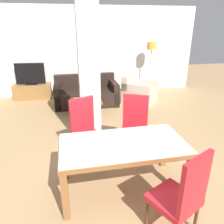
{
  "coord_description": "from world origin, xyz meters",
  "views": [
    {
      "loc": [
        -0.64,
        -2.41,
        2.18
      ],
      "look_at": [
        0.0,
        0.72,
        0.88
      ],
      "focal_mm": 35.0,
      "sensor_mm": 36.0,
      "label": 1
    }
  ],
  "objects": [
    {
      "name": "dining_chair_far_right",
      "position": [
        0.41,
        0.85,
        0.55
      ],
      "size": [
        0.62,
        0.62,
        1.07
      ],
      "rotation": [
        0.0,
        0.0,
        2.69
      ],
      "color": "red",
      "rests_on": "ground_plane"
    },
    {
      "name": "sofa",
      "position": [
        -0.16,
        3.63,
        0.28
      ],
      "size": [
        1.75,
        0.92,
        0.81
      ],
      "rotation": [
        0.0,
        0.0,
        3.14
      ],
      "color": "black",
      "rests_on": "ground_plane"
    },
    {
      "name": "dining_chair_far_left",
      "position": [
        -0.41,
        0.86,
        0.55
      ],
      "size": [
        0.61,
        0.61,
        1.07
      ],
      "rotation": [
        0.0,
        0.0,
        -2.69
      ],
      "color": "red",
      "rests_on": "ground_plane"
    },
    {
      "name": "dining_chair_near_right",
      "position": [
        0.41,
        -0.84,
        0.55
      ],
      "size": [
        0.62,
        0.62,
        1.07
      ],
      "rotation": [
        0.0,
        0.0,
        0.46
      ],
      "color": "red",
      "rests_on": "ground_plane"
    },
    {
      "name": "floor_lamp",
      "position": [
        1.96,
        4.18,
        1.38
      ],
      "size": [
        0.29,
        0.29,
        1.65
      ],
      "color": "#B7B7BC",
      "rests_on": "ground_plane"
    },
    {
      "name": "tv_screen",
      "position": [
        -1.74,
        4.45,
        0.77
      ],
      "size": [
        0.86,
        0.24,
        0.65
      ],
      "rotation": [
        0.0,
        0.0,
        3.04
      ],
      "color": "black",
      "rests_on": "tv_stand"
    },
    {
      "name": "armchair",
      "position": [
        1.36,
        3.45,
        0.28
      ],
      "size": [
        1.17,
        1.16,
        0.8
      ],
      "rotation": [
        0.0,
        0.0,
        4.0
      ],
      "color": "beige",
      "rests_on": "ground_plane"
    },
    {
      "name": "tv_stand",
      "position": [
        -1.74,
        4.45,
        0.23
      ],
      "size": [
        1.12,
        0.4,
        0.45
      ],
      "color": "olive",
      "rests_on": "ground_plane"
    },
    {
      "name": "coffee_table",
      "position": [
        -0.25,
        2.68,
        0.22
      ],
      "size": [
        0.75,
        0.58,
        0.43
      ],
      "color": "brown",
      "rests_on": "ground_plane"
    },
    {
      "name": "dining_table",
      "position": [
        0.0,
        0.0,
        0.58
      ],
      "size": [
        1.66,
        0.86,
        0.73
      ],
      "color": "brown",
      "rests_on": "ground_plane"
    },
    {
      "name": "divider_pillar",
      "position": [
        -0.29,
        1.31,
        1.35
      ],
      "size": [
        0.34,
        0.36,
        2.7
      ],
      "color": "silver",
      "rests_on": "ground_plane"
    },
    {
      "name": "back_wall",
      "position": [
        0.0,
        4.73,
        1.35
      ],
      "size": [
        7.2,
        0.09,
        2.7
      ],
      "color": "silver",
      "rests_on": "ground_plane"
    },
    {
      "name": "ground_plane",
      "position": [
        0.0,
        0.0,
        0.0
      ],
      "size": [
        18.0,
        18.0,
        0.0
      ],
      "primitive_type": "plane",
      "color": "tan"
    },
    {
      "name": "bottle",
      "position": [
        -0.18,
        2.54,
        0.52
      ],
      "size": [
        0.07,
        0.07,
        0.24
      ],
      "color": "#B2B7BC",
      "rests_on": "coffee_table"
    }
  ]
}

